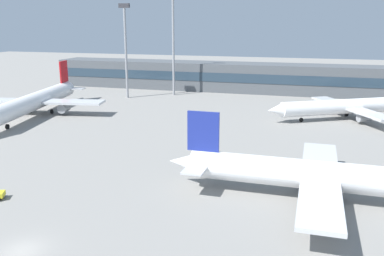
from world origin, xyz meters
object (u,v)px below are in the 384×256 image
(airplane_mid, at_px, (35,101))
(floodlight_tower_east, at_px, (126,45))
(airplane_near, at_px, (331,177))
(floodlight_tower_west, at_px, (173,39))
(airplane_far, at_px, (346,107))

(airplane_mid, xyz_separation_m, floodlight_tower_east, (10.66, 28.44, 12.00))
(airplane_near, bearing_deg, airplane_mid, 154.47)
(airplane_mid, distance_m, floodlight_tower_west, 45.16)
(airplane_near, bearing_deg, airplane_far, 84.48)
(airplane_far, xyz_separation_m, floodlight_tower_west, (-48.57, 20.04, 13.88))
(floodlight_tower_east, bearing_deg, floodlight_tower_west, 36.38)
(airplane_mid, bearing_deg, floodlight_tower_west, 58.97)
(airplane_near, xyz_separation_m, airplane_far, (4.69, 48.52, -0.25))
(airplane_far, distance_m, floodlight_tower_east, 62.53)
(floodlight_tower_west, bearing_deg, floodlight_tower_east, -143.62)
(floodlight_tower_west, height_order, floodlight_tower_east, floodlight_tower_west)
(floodlight_tower_west, relative_size, floodlight_tower_east, 1.10)
(airplane_mid, xyz_separation_m, airplane_far, (70.82, 16.93, -0.55))
(airplane_mid, distance_m, airplane_far, 72.82)
(airplane_near, relative_size, airplane_far, 1.21)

